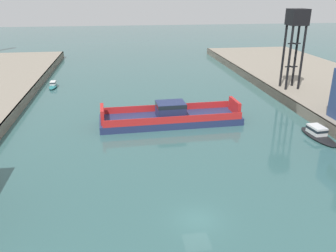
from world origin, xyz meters
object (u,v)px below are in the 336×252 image
chain_ferry (171,117)px  crane_tower (296,27)px  moored_boat_mid_left (318,133)px  moored_boat_near_left (53,85)px

chain_ferry → crane_tower: bearing=24.8°
moored_boat_mid_left → crane_tower: size_ratio=0.52×
moored_boat_mid_left → crane_tower: crane_tower is taller
moored_boat_near_left → moored_boat_mid_left: 54.56m
chain_ferry → crane_tower: 30.86m
chain_ferry → moored_boat_near_left: (-22.21, 25.69, -0.57)m
chain_ferry → moored_boat_mid_left: size_ratio=2.89×
chain_ferry → crane_tower: crane_tower is taller
crane_tower → moored_boat_near_left: bearing=163.8°
chain_ferry → crane_tower: size_ratio=1.51×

